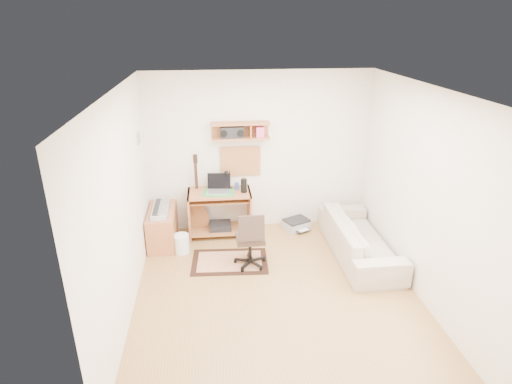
{
  "coord_description": "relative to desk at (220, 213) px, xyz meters",
  "views": [
    {
      "loc": [
        -0.77,
        -4.55,
        3.3
      ],
      "look_at": [
        -0.15,
        1.05,
        1.0
      ],
      "focal_mm": 29.78,
      "sensor_mm": 36.0,
      "label": 1
    }
  ],
  "objects": [
    {
      "name": "ceiling",
      "position": [
        0.67,
        -1.73,
        2.23
      ],
      "size": [
        3.6,
        4.0,
        0.01
      ],
      "primitive_type": "cube",
      "color": "white",
      "rests_on": "ground"
    },
    {
      "name": "wall_photo",
      "position": [
        -1.12,
        -0.23,
        1.34
      ],
      "size": [
        0.02,
        0.2,
        0.15
      ],
      "primitive_type": "cube",
      "color": "#4C8CBF",
      "rests_on": "left_wall"
    },
    {
      "name": "printer",
      "position": [
        1.29,
        0.06,
        -0.29
      ],
      "size": [
        0.51,
        0.46,
        0.16
      ],
      "primitive_type": "cube",
      "rotation": [
        0.0,
        0.0,
        0.43
      ],
      "color": "#A5A8AA",
      "rests_on": "floor"
    },
    {
      "name": "speaker",
      "position": [
        0.39,
        -0.05,
        0.49
      ],
      "size": [
        0.1,
        0.1,
        0.22
      ],
      "primitive_type": "cylinder",
      "color": "black",
      "rests_on": "desk"
    },
    {
      "name": "task_chair",
      "position": [
        0.39,
        -1.01,
        0.06
      ],
      "size": [
        0.45,
        0.45,
        0.87
      ],
      "primitive_type": null,
      "rotation": [
        0.0,
        0.0,
        0.01
      ],
      "color": "#35281F",
      "rests_on": "floor"
    },
    {
      "name": "waste_basket",
      "position": [
        -0.61,
        -0.53,
        -0.23
      ],
      "size": [
        0.29,
        0.29,
        0.29
      ],
      "primitive_type": "cylinder",
      "rotation": [
        0.0,
        0.0,
        0.25
      ],
      "color": "white",
      "rests_on": "floor"
    },
    {
      "name": "back_wall",
      "position": [
        0.67,
        0.28,
        0.93
      ],
      "size": [
        3.6,
        0.01,
        2.6
      ],
      "primitive_type": "cube",
      "color": "#EFE3D0",
      "rests_on": "ground"
    },
    {
      "name": "rug",
      "position": [
        0.1,
        -0.89,
        -0.37
      ],
      "size": [
        1.14,
        0.8,
        0.01
      ],
      "primitive_type": "cube",
      "rotation": [
        0.0,
        0.0,
        -0.06
      ],
      "color": "beige",
      "rests_on": "floor"
    },
    {
      "name": "right_wall",
      "position": [
        2.47,
        -1.73,
        0.93
      ],
      "size": [
        0.01,
        4.0,
        2.6
      ],
      "primitive_type": "cube",
      "color": "#EFE3D0",
      "rests_on": "ground"
    },
    {
      "name": "floor",
      "position": [
        0.67,
        -1.73,
        -0.38
      ],
      "size": [
        3.6,
        4.0,
        0.01
      ],
      "primitive_type": "cube",
      "color": "#A87B46",
      "rests_on": "ground"
    },
    {
      "name": "sofa",
      "position": [
        2.05,
        -0.9,
        0.0
      ],
      "size": [
        0.57,
        1.94,
        0.76
      ],
      "primitive_type": "imported",
      "rotation": [
        0.0,
        0.0,
        1.57
      ],
      "color": "#BDAC95",
      "rests_on": "floor"
    },
    {
      "name": "desk_lamp",
      "position": [
        0.18,
        0.14,
        0.53
      ],
      "size": [
        0.11,
        0.11,
        0.32
      ],
      "primitive_type": null,
      "color": "black",
      "rests_on": "desk"
    },
    {
      "name": "left_wall",
      "position": [
        -1.14,
        -1.73,
        0.93
      ],
      "size": [
        0.01,
        4.0,
        2.6
      ],
      "primitive_type": "cube",
      "color": "#EFE3D0",
      "rests_on": "ground"
    },
    {
      "name": "boombox",
      "position": [
        0.23,
        0.15,
        1.3
      ],
      "size": [
        0.35,
        0.16,
        0.18
      ],
      "primitive_type": "cube",
      "color": "black",
      "rests_on": "wall_shelf"
    },
    {
      "name": "music_keyboard",
      "position": [
        -0.91,
        -0.18,
        0.21
      ],
      "size": [
        0.23,
        0.73,
        0.06
      ],
      "primitive_type": "cube",
      "color": "#B2B5BA",
      "rests_on": "cabinet"
    },
    {
      "name": "wall_shelf",
      "position": [
        0.37,
        0.15,
        1.32
      ],
      "size": [
        0.9,
        0.25,
        0.26
      ],
      "primitive_type": "cube",
      "color": "#BA6C41",
      "rests_on": "back_wall"
    },
    {
      "name": "laptop",
      "position": [
        -0.01,
        -0.02,
        0.52
      ],
      "size": [
        0.41,
        0.41,
        0.28
      ],
      "primitive_type": null,
      "rotation": [
        0.0,
        0.0,
        -0.12
      ],
      "color": "silver",
      "rests_on": "desk"
    },
    {
      "name": "cabinet",
      "position": [
        -0.91,
        -0.18,
        -0.1
      ],
      "size": [
        0.4,
        0.9,
        0.55
      ],
      "primitive_type": "cube",
      "color": "#BA6C41",
      "rests_on": "floor"
    },
    {
      "name": "guitar",
      "position": [
        -0.36,
        0.13,
        0.28
      ],
      "size": [
        0.36,
        0.23,
        1.32
      ],
      "primitive_type": null,
      "rotation": [
        0.0,
        0.0,
        0.03
      ],
      "color": "#995A2F",
      "rests_on": "floor"
    },
    {
      "name": "pencil_cup",
      "position": [
        0.29,
        0.1,
        0.43
      ],
      "size": [
        0.07,
        0.07,
        0.1
      ],
      "primitive_type": "cylinder",
      "color": "#354FA1",
      "rests_on": "desk"
    },
    {
      "name": "desk",
      "position": [
        0.0,
        0.0,
        0.0
      ],
      "size": [
        1.0,
        0.55,
        0.75
      ],
      "primitive_type": null,
      "color": "#BA6C41",
      "rests_on": "floor"
    },
    {
      "name": "cork_board",
      "position": [
        0.37,
        0.25,
        0.79
      ],
      "size": [
        0.64,
        0.03,
        0.49
      ],
      "primitive_type": "cube",
      "color": "tan",
      "rests_on": "back_wall"
    }
  ]
}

